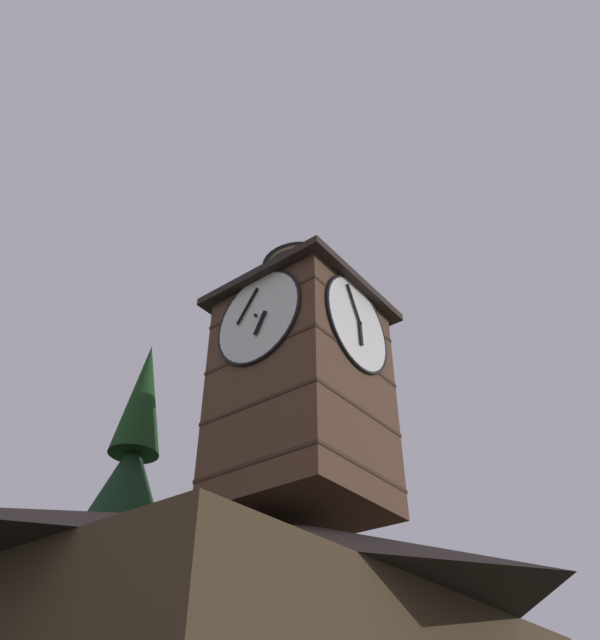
# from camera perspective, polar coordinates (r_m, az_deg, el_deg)

# --- Properties ---
(clock_tower) EXTENTS (4.75, 4.75, 9.63)m
(clock_tower) POSITION_cam_1_polar(r_m,az_deg,el_deg) (18.38, 0.18, -5.42)
(clock_tower) COLOR brown
(clock_tower) RESTS_ON building_main
(pine_tree_behind) EXTENTS (5.39, 5.39, 14.99)m
(pine_tree_behind) POSITION_cam_1_polar(r_m,az_deg,el_deg) (20.60, -17.41, -23.78)
(pine_tree_behind) COLOR #473323
(pine_tree_behind) RESTS_ON ground_plane
(moon) EXTENTS (1.60, 1.60, 1.60)m
(moon) POSITION_cam_1_polar(r_m,az_deg,el_deg) (47.82, -12.20, -18.47)
(moon) COLOR silver
(flying_bird_low) EXTENTS (0.40, 0.57, 0.16)m
(flying_bird_low) POSITION_cam_1_polar(r_m,az_deg,el_deg) (27.17, -0.36, 0.42)
(flying_bird_low) COLOR black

